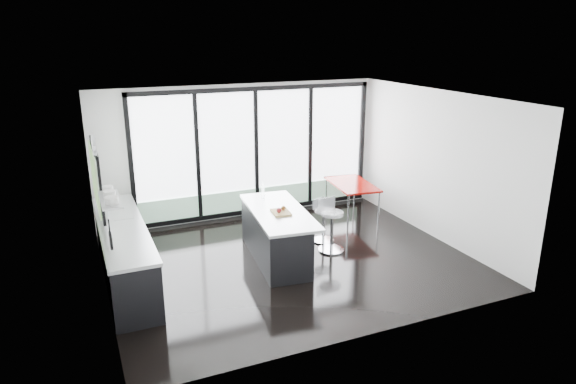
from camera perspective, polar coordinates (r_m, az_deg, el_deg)
name	(u,v)px	position (r m, az deg, el deg)	size (l,w,h in m)	color
floor	(290,261)	(8.98, 0.17, -7.63)	(6.00, 5.00, 0.00)	black
ceiling	(290,98)	(8.19, 0.19, 10.40)	(6.00, 5.00, 0.00)	white
wall_back	(255,157)	(10.82, -3.72, 3.88)	(6.00, 0.09, 2.80)	silver
wall_front	(371,236)	(6.39, 9.20, -4.89)	(6.00, 0.00, 2.80)	silver
wall_left	(97,191)	(8.05, -20.44, 0.14)	(0.26, 5.00, 2.80)	silver
wall_right	(436,165)	(10.02, 16.14, 2.87)	(0.00, 5.00, 2.80)	silver
counter_cabinets	(125,253)	(8.55, -17.70, -6.42)	(0.69, 3.24, 1.36)	black
island	(275,234)	(8.91, -1.47, -4.71)	(1.14, 2.24, 1.14)	black
bar_stool_near	(332,231)	(9.25, 4.88, -4.38)	(0.47, 0.47, 0.75)	silver
bar_stool_far	(323,225)	(9.68, 3.97, -3.71)	(0.40, 0.40, 0.64)	silver
red_table	(351,200)	(11.04, 7.06, -0.84)	(0.78, 1.36, 0.73)	maroon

